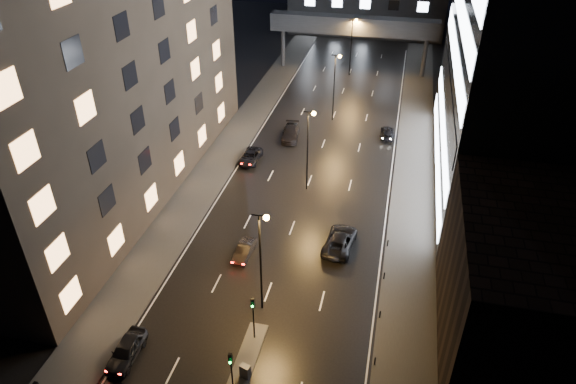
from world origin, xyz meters
name	(u,v)px	position (x,y,z in m)	size (l,w,h in m)	color
ground	(323,144)	(0.00, 40.00, 0.00)	(160.00, 160.00, 0.00)	black
sidewalk_left	(227,150)	(-12.50, 35.00, 0.07)	(5.00, 110.00, 0.15)	#383533
sidewalk_right	(414,171)	(12.50, 35.00, 0.07)	(5.00, 110.00, 0.15)	#383533
building_left	(84,16)	(-22.50, 24.00, 20.00)	(15.00, 48.00, 40.00)	#2D2319
building_right_low	(516,285)	(20.00, 9.00, 6.00)	(10.00, 18.00, 12.00)	black
skybridge	(354,26)	(0.00, 70.00, 8.34)	(30.00, 3.00, 10.00)	#333335
median_island	(246,362)	(0.30, 2.00, 0.07)	(1.60, 8.00, 0.15)	#383533
traffic_signal_near	(253,312)	(0.30, 4.49, 3.09)	(0.28, 0.34, 4.40)	black
traffic_signal_far	(231,368)	(0.30, -1.01, 3.09)	(0.28, 0.34, 4.40)	black
bollard_row	(377,337)	(10.20, 6.50, 0.45)	(0.12, 25.12, 0.90)	black
streetlight_near	(262,251)	(0.16, 8.00, 6.50)	(1.45, 0.50, 10.15)	black
streetlight_mid_a	(309,141)	(0.16, 28.00, 6.50)	(1.45, 0.50, 10.15)	black
streetlight_mid_b	(336,79)	(0.16, 48.00, 6.50)	(1.45, 0.50, 10.15)	black
streetlight_far	(352,40)	(0.16, 68.00, 6.50)	(1.45, 0.50, 10.15)	black
car_away_a	(126,350)	(-9.00, 0.40, 0.78)	(1.85, 4.59, 1.57)	black
car_away_b	(244,250)	(-3.63, 14.46, 0.64)	(1.36, 3.90, 1.28)	black
car_away_c	(250,157)	(-8.49, 32.95, 0.68)	(2.26, 4.90, 1.36)	black
car_away_d	(291,133)	(-4.85, 40.60, 0.80)	(2.24, 5.52, 1.60)	black
car_toward_a	(340,240)	(5.44, 17.97, 0.82)	(2.73, 5.91, 1.64)	black
car_toward_b	(387,133)	(8.48, 44.19, 0.64)	(1.78, 4.39, 1.27)	black
utility_cabinet	(245,371)	(0.70, 0.69, 0.73)	(0.76, 0.49, 1.17)	#535456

